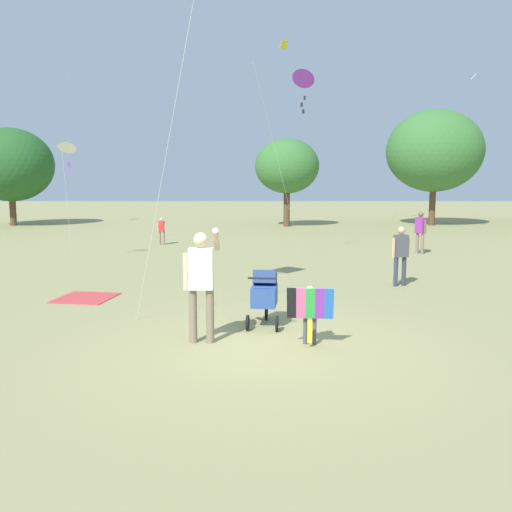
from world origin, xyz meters
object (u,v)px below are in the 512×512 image
Objects in this scene: stroller at (264,293)px; kite_orange_delta at (303,80)px; kite_green_novelty at (67,149)px; picnic_blanket at (86,298)px; child_with_butterfly_kite at (310,309)px; person_kid_running at (401,251)px; person_adult_flyer at (201,277)px; person_sitting_far at (420,229)px; person_couple_left at (162,229)px.

kite_orange_delta is (1.34, 9.12, 5.32)m from stroller.
stroller is at bearing -98.39° from kite_orange_delta.
picnic_blanket is (2.19, -5.57, -3.61)m from kite_green_novelty.
stroller is (-0.72, 1.22, 0.01)m from child_with_butterfly_kite.
kite_green_novelty is at bearing 111.49° from picnic_blanket.
kite_orange_delta reaches higher than person_kid_running.
kite_orange_delta reaches higher than picnic_blanket.
person_adult_flyer is 6.61m from person_kid_running.
stroller is at bearing -51.65° from kite_green_novelty.
person_sitting_far is at bearing 38.09° from picnic_blanket.
person_sitting_far is (5.67, 9.86, 0.29)m from stroller.
stroller is 0.99× the size of person_couple_left.
kite_orange_delta is 10.52m from picnic_blanket.
stroller is (1.03, 1.09, -0.49)m from person_adult_flyer.
picnic_blanket is (-5.36, -6.84, -5.92)m from kite_orange_delta.
person_couple_left is 0.74× the size of person_kid_running.
person_kid_running is at bearing -22.88° from kite_green_novelty.
child_with_butterfly_kite is at bearing -93.44° from kite_orange_delta.
person_sitting_far reaches higher than picnic_blanket.
picnic_blanket is (-9.68, -7.59, -0.89)m from person_sitting_far.
child_with_butterfly_kite is 0.25× the size of kite_green_novelty.
kite_green_novelty is at bearing -170.41° from kite_orange_delta.
child_with_butterfly_kite is 0.65× the size of person_kid_running.
child_with_butterfly_kite is at bearing -118.38° from person_kid_running.
person_couple_left reaches higher than stroller.
person_sitting_far is at bearing 65.95° from child_with_butterfly_kite.
picnic_blanket is (0.10, -10.29, -0.65)m from person_couple_left.
person_adult_flyer is at bearing -77.29° from person_couple_left.
person_couple_left is at bearing 90.56° from picnic_blanket.
person_adult_flyer reaches higher than person_kid_running.
stroller is at bearing -119.89° from person_sitting_far.
person_adult_flyer is (-1.76, 0.13, 0.49)m from child_with_butterfly_kite.
child_with_butterfly_kite is at bearing -4.17° from person_adult_flyer.
picnic_blanket is (-4.74, 3.49, -0.59)m from child_with_butterfly_kite.
kite_green_novelty reaches higher than person_sitting_far.
kite_green_novelty reaches higher than picnic_blanket.
person_sitting_far is 1.01× the size of person_kid_running.
kite_orange_delta is 5.06× the size of picnic_blanket.
child_with_butterfly_kite is 0.88× the size of stroller.
person_kid_running is at bearing 47.54° from person_adult_flyer.
person_adult_flyer reaches higher than person_sitting_far.
child_with_butterfly_kite is at bearing -59.33° from stroller.
person_sitting_far is 12.33m from picnic_blanket.
person_kid_running is (-2.25, -6.08, -0.01)m from person_sitting_far.
person_sitting_far is at bearing 9.66° from kite_green_novelty.
kite_orange_delta is (0.62, 10.34, 5.33)m from child_with_butterfly_kite.
person_adult_flyer is 14.01m from person_couple_left.
kite_orange_delta is at bearing 86.56° from child_with_butterfly_kite.
child_with_butterfly_kite is 14.61m from person_couple_left.
person_kid_running is (4.46, 4.87, -0.21)m from person_adult_flyer.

